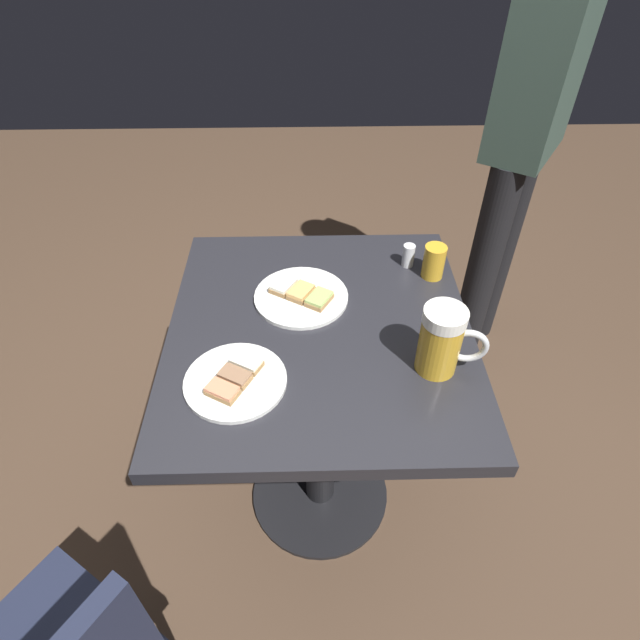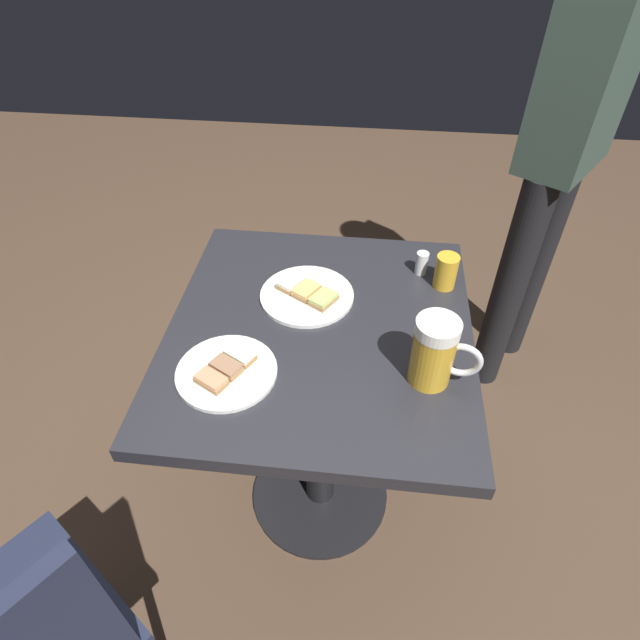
% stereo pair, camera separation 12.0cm
% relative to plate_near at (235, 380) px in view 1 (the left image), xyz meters
% --- Properties ---
extents(ground_plane, '(6.00, 6.00, 0.00)m').
position_rel_plate_near_xyz_m(ground_plane, '(-0.17, 0.18, -0.77)').
color(ground_plane, '#4C3828').
extents(cafe_table, '(0.76, 0.70, 0.76)m').
position_rel_plate_near_xyz_m(cafe_table, '(-0.17, 0.18, -0.18)').
color(cafe_table, black).
rests_on(cafe_table, ground_plane).
extents(plate_near, '(0.21, 0.21, 0.03)m').
position_rel_plate_near_xyz_m(plate_near, '(0.00, 0.00, 0.00)').
color(plate_near, white).
rests_on(plate_near, cafe_table).
extents(plate_far, '(0.23, 0.23, 0.03)m').
position_rel_plate_near_xyz_m(plate_far, '(-0.27, 0.14, 0.00)').
color(plate_far, white).
rests_on(plate_far, cafe_table).
extents(beer_mug, '(0.09, 0.14, 0.16)m').
position_rel_plate_near_xyz_m(beer_mug, '(-0.03, 0.43, 0.07)').
color(beer_mug, gold).
rests_on(beer_mug, cafe_table).
extents(beer_glass_small, '(0.06, 0.06, 0.09)m').
position_rel_plate_near_xyz_m(beer_glass_small, '(-0.35, 0.47, 0.04)').
color(beer_glass_small, gold).
rests_on(beer_glass_small, cafe_table).
extents(salt_shaker, '(0.03, 0.03, 0.06)m').
position_rel_plate_near_xyz_m(salt_shaker, '(-0.40, 0.42, 0.02)').
color(salt_shaker, silver).
rests_on(salt_shaker, cafe_table).
extents(patron_standing, '(0.37, 0.33, 1.65)m').
position_rel_plate_near_xyz_m(patron_standing, '(-0.86, 0.84, 0.19)').
color(patron_standing, black).
rests_on(patron_standing, ground_plane).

